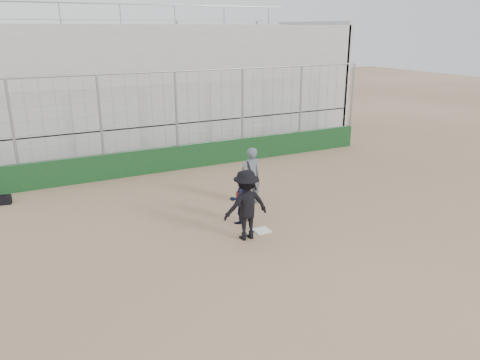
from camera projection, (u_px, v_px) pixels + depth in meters
name	position (u px, v px, depth m)	size (l,w,h in m)	color
ground	(262.00, 231.00, 13.61)	(90.00, 90.00, 0.00)	brown
home_plate	(262.00, 230.00, 13.60)	(0.44, 0.44, 0.02)	white
backstop	(178.00, 147.00, 19.22)	(18.10, 0.25, 4.04)	#113516
bleachers	(141.00, 86.00, 22.80)	(20.25, 6.70, 6.98)	#9F9F9F
batter_at_plate	(246.00, 205.00, 12.84)	(1.30, 0.82, 2.11)	black
catcher_crouched	(240.00, 206.00, 14.03)	(0.84, 0.70, 1.06)	black
umpire	(251.00, 179.00, 15.44)	(0.71, 0.46, 1.74)	#525C68
equipment_bag	(0.00, 200.00, 15.59)	(0.72, 0.40, 0.33)	black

